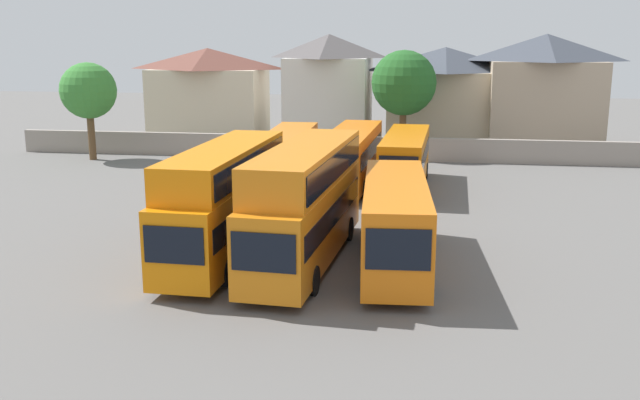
# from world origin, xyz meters

# --- Properties ---
(ground) EXTENTS (140.00, 140.00, 0.00)m
(ground) POSITION_xyz_m (0.00, 18.00, 0.00)
(ground) COLOR #605E5B
(depot_boundary_wall) EXTENTS (56.00, 0.50, 1.80)m
(depot_boundary_wall) POSITION_xyz_m (0.00, 25.93, 0.90)
(depot_boundary_wall) COLOR gray
(depot_boundary_wall) RESTS_ON ground
(bus_1) EXTENTS (2.83, 11.47, 4.74)m
(bus_1) POSITION_xyz_m (-3.67, 0.38, 2.68)
(bus_1) COLOR orange
(bus_1) RESTS_ON ground
(bus_2) EXTENTS (3.33, 12.00, 4.88)m
(bus_2) POSITION_xyz_m (-0.17, 0.17, 2.75)
(bus_2) COLOR orange
(bus_2) RESTS_ON ground
(bus_3) EXTENTS (3.16, 10.82, 3.52)m
(bus_3) POSITION_xyz_m (3.53, 0.14, 2.01)
(bus_3) COLOR orange
(bus_3) RESTS_ON ground
(bus_4) EXTENTS (2.81, 10.69, 3.43)m
(bus_4) POSITION_xyz_m (-3.99, 15.60, 1.96)
(bus_4) COLOR orange
(bus_4) RESTS_ON ground
(bus_5) EXTENTS (3.03, 11.62, 3.53)m
(bus_5) POSITION_xyz_m (0.03, 16.13, 2.01)
(bus_5) COLOR orange
(bus_5) RESTS_ON ground
(bus_6) EXTENTS (2.86, 10.84, 3.40)m
(bus_6) POSITION_xyz_m (3.43, 15.66, 1.94)
(bus_6) COLOR orange
(bus_6) RESTS_ON ground
(house_terrace_left) EXTENTS (10.47, 6.73, 8.28)m
(house_terrace_left) POSITION_xyz_m (-15.20, 35.22, 4.21)
(house_terrace_left) COLOR beige
(house_terrace_left) RESTS_ON ground
(house_terrace_centre) EXTENTS (7.39, 8.23, 9.51)m
(house_terrace_centre) POSITION_xyz_m (-3.99, 34.69, 4.84)
(house_terrace_centre) COLOR silver
(house_terrace_centre) RESTS_ON ground
(house_terrace_right) EXTENTS (10.07, 7.09, 8.42)m
(house_terrace_right) POSITION_xyz_m (6.07, 34.70, 4.29)
(house_terrace_right) COLOR #C6B293
(house_terrace_right) RESTS_ON ground
(house_terrace_far_right) EXTENTS (9.47, 7.19, 9.51)m
(house_terrace_far_right) POSITION_xyz_m (14.19, 33.64, 4.84)
(house_terrace_far_right) COLOR tan
(house_terrace_far_right) RESTS_ON ground
(tree_left_of_lot) EXTENTS (4.24, 4.24, 7.40)m
(tree_left_of_lot) POSITION_xyz_m (-20.78, 22.93, 5.24)
(tree_left_of_lot) COLOR brown
(tree_left_of_lot) RESTS_ON ground
(tree_behind_wall) EXTENTS (5.08, 5.08, 8.29)m
(tree_behind_wall) POSITION_xyz_m (2.78, 28.43, 5.71)
(tree_behind_wall) COLOR brown
(tree_behind_wall) RESTS_ON ground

